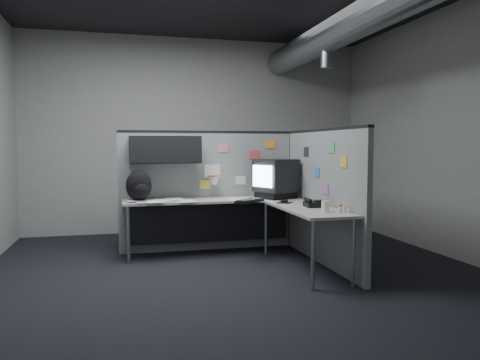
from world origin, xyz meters
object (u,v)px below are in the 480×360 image
object	(u,v)px
backpack	(139,186)
phone	(313,204)
monitor	(276,178)
keyboard	(249,201)
desk	(236,210)

from	to	relation	value
backpack	phone	bearing A→B (deg)	-20.72
phone	backpack	bearing A→B (deg)	165.74
monitor	keyboard	distance (m)	0.63
keyboard	backpack	distance (m)	1.39
monitor	backpack	distance (m)	1.78
monitor	backpack	world-z (taller)	monitor
monitor	phone	xyz separation A→B (m)	(0.13, -0.96, -0.23)
desk	phone	xyz separation A→B (m)	(0.72, -0.77, 0.15)
phone	backpack	distance (m)	2.17
desk	keyboard	xyz separation A→B (m)	(0.13, -0.17, 0.14)
desk	backpack	bearing A→B (deg)	168.01
monitor	keyboard	xyz separation A→B (m)	(-0.46, -0.35, -0.25)
keyboard	backpack	xyz separation A→B (m)	(-1.32, 0.42, 0.17)
desk	backpack	size ratio (longest dim) A/B	5.93
phone	backpack	world-z (taller)	backpack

